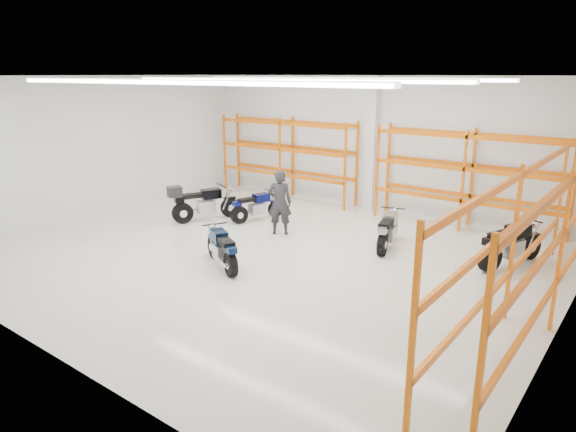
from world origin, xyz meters
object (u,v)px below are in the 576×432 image
Objects in this scene: motorcycle_back_a at (200,203)px; structural_column at (372,144)px; motorcycle_back_c at (388,232)px; motorcycle_main at (222,250)px; motorcycle_back_b at (255,207)px; motorcycle_back_d at (509,246)px; standing_man at (280,202)px.

structural_column reaches higher than motorcycle_back_a.
motorcycle_main is at bearing -124.13° from motorcycle_back_c.
motorcycle_back_d is at bearing 5.04° from motorcycle_back_b.
motorcycle_back_a is 1.10× the size of motorcycle_back_c.
standing_man is (-0.57, 2.99, 0.50)m from motorcycle_main.
motorcycle_back_c is 0.92× the size of motorcycle_back_d.
structural_column is (-5.36, 2.89, 1.73)m from motorcycle_back_d.
motorcycle_back_c is (5.97, 1.17, -0.11)m from motorcycle_back_a.
motorcycle_back_c is 0.45× the size of structural_column.
motorcycle_back_b is 0.97× the size of standing_man.
motorcycle_back_a is at bearing -24.02° from standing_man.
motorcycle_main is at bearing -90.99° from structural_column.
standing_man is (-3.10, -0.74, 0.48)m from motorcycle_back_c.
motorcycle_back_a is 1.19× the size of motorcycle_back_b.
motorcycle_main is at bearing 68.27° from standing_man.
motorcycle_back_b is 1.70m from standing_man.
motorcycle_back_d is at bearing 159.54° from standing_man.
structural_column reaches higher than motorcycle_back_d.
motorcycle_back_c is at bearing -55.27° from structural_column.
motorcycle_main is 0.82× the size of motorcycle_back_a.
motorcycle_back_c is at bearing 11.08° from motorcycle_back_a.
motorcycle_back_c reaches higher than motorcycle_main.
structural_column is at bearing 151.62° from motorcycle_back_d.
motorcycle_main is 6.96m from motorcycle_back_d.
motorcycle_back_b is at bearing 119.70° from motorcycle_main.
motorcycle_back_c is 4.57m from structural_column.
structural_column is at bearing 89.01° from motorcycle_main.
motorcycle_back_c is (2.52, 3.73, 0.01)m from motorcycle_main.
motorcycle_back_b is at bearing -174.96° from motorcycle_back_d.
motorcycle_main is 0.40× the size of structural_column.
motorcycle_back_b is 0.93× the size of motorcycle_back_c.
motorcycle_main is 0.90× the size of motorcycle_back_c.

